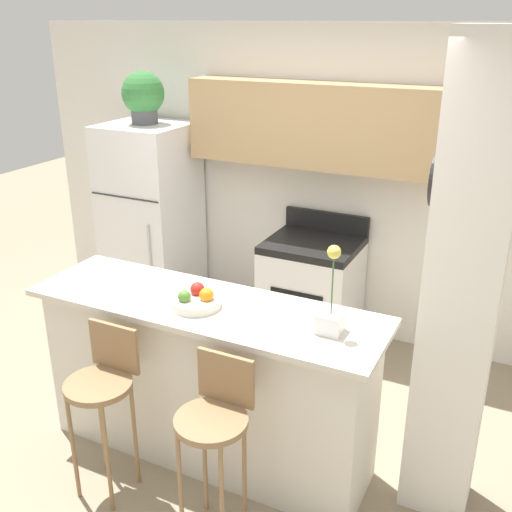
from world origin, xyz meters
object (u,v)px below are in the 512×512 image
object	(u,v)px
orchid_vase	(331,312)
trash_bin	(194,312)
refrigerator	(152,221)
stove_range	(311,292)
fruit_bowl	(196,300)
potted_plant_on_fridge	(143,96)
bar_stool_right	(215,422)
bar_stool_left	(103,386)

from	to	relation	value
orchid_vase	trash_bin	world-z (taller)	orchid_vase
refrigerator	orchid_vase	size ratio (longest dim) A/B	3.58
refrigerator	stove_range	xyz separation A→B (m)	(1.54, 0.04, -0.41)
refrigerator	fruit_bowl	size ratio (longest dim) A/B	6.02
refrigerator	potted_plant_on_fridge	xyz separation A→B (m)	(-0.00, 0.00, 1.10)
stove_range	bar_stool_right	size ratio (longest dim) A/B	1.06
potted_plant_on_fridge	orchid_vase	xyz separation A→B (m)	(2.24, -1.54, -0.80)
trash_bin	bar_stool_right	bearing A→B (deg)	-55.13
bar_stool_left	potted_plant_on_fridge	xyz separation A→B (m)	(-1.13, 2.06, 1.28)
bar_stool_right	refrigerator	bearing A→B (deg)	131.74
orchid_vase	fruit_bowl	xyz separation A→B (m)	(-0.79, -0.05, -0.08)
stove_range	potted_plant_on_fridge	bearing A→B (deg)	-178.51
bar_stool_left	stove_range	bearing A→B (deg)	78.74
potted_plant_on_fridge	orchid_vase	size ratio (longest dim) A/B	0.89
bar_stool_right	bar_stool_left	bearing A→B (deg)	180.00
bar_stool_left	orchid_vase	distance (m)	1.32
bar_stool_right	fruit_bowl	world-z (taller)	fruit_bowl
bar_stool_right	trash_bin	size ratio (longest dim) A/B	2.66
stove_range	bar_stool_left	xyz separation A→B (m)	(-0.42, -2.10, 0.22)
bar_stool_left	bar_stool_right	bearing A→B (deg)	0.00
stove_range	trash_bin	bearing A→B (deg)	-163.11
bar_stool_left	refrigerator	bearing A→B (deg)	118.71
potted_plant_on_fridge	trash_bin	world-z (taller)	potted_plant_on_fridge
bar_stool_left	orchid_vase	xyz separation A→B (m)	(1.12, 0.51, 0.48)
bar_stool_right	fruit_bowl	xyz separation A→B (m)	(-0.38, 0.46, 0.40)
fruit_bowl	refrigerator	bearing A→B (deg)	132.42
fruit_bowl	trash_bin	distance (m)	1.84
bar_stool_right	orchid_vase	size ratio (longest dim) A/B	2.09
trash_bin	refrigerator	bearing A→B (deg)	156.38
stove_range	orchid_vase	world-z (taller)	orchid_vase
refrigerator	orchid_vase	world-z (taller)	refrigerator
bar_stool_left	potted_plant_on_fridge	distance (m)	2.67
bar_stool_left	orchid_vase	size ratio (longest dim) A/B	2.09
stove_range	orchid_vase	bearing A→B (deg)	-66.12
orchid_vase	fruit_bowl	size ratio (longest dim) A/B	1.68
orchid_vase	fruit_bowl	bearing A→B (deg)	-176.11
fruit_bowl	orchid_vase	bearing A→B (deg)	3.89
orchid_vase	trash_bin	size ratio (longest dim) A/B	1.27
bar_stool_left	trash_bin	world-z (taller)	bar_stool_left
refrigerator	fruit_bowl	world-z (taller)	refrigerator
potted_plant_on_fridge	bar_stool_right	bearing A→B (deg)	-48.26
bar_stool_right	orchid_vase	bearing A→B (deg)	51.43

